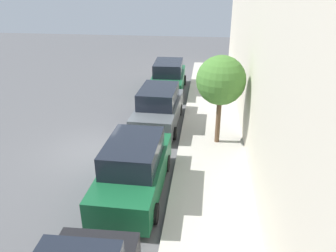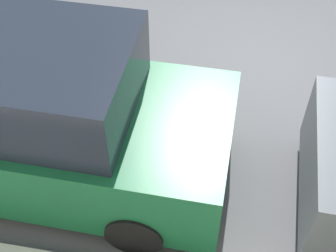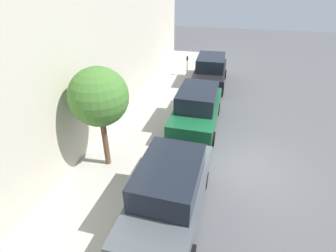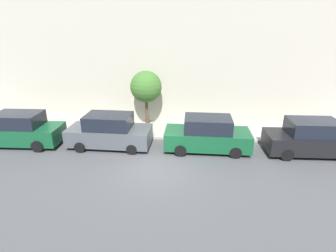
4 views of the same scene
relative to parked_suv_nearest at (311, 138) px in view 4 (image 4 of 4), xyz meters
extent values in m
plane|color=#515154|center=(-2.20, 8.28, -0.93)|extent=(60.00, 60.00, 0.00)
cube|color=#B2ADA3|center=(2.73, 8.28, -0.86)|extent=(2.86, 32.00, 0.15)
cube|color=beige|center=(5.16, 8.28, 4.82)|extent=(2.00, 32.00, 11.51)
cube|color=black|center=(0.00, 0.00, -0.23)|extent=(2.07, 4.84, 0.96)
cube|color=black|center=(0.00, 0.00, 0.65)|extent=(1.78, 2.64, 0.80)
cylinder|color=black|center=(-0.93, 1.49, -0.60)|extent=(0.22, 0.67, 0.67)
cylinder|color=black|center=(0.93, 1.49, -0.60)|extent=(0.22, 0.67, 0.67)
cylinder|color=black|center=(0.93, -1.49, -0.60)|extent=(0.22, 0.67, 0.67)
cube|color=#14512D|center=(0.06, 5.66, -0.23)|extent=(2.04, 4.83, 0.96)
cube|color=black|center=(0.06, 5.66, 0.65)|extent=(1.77, 2.63, 0.80)
cylinder|color=black|center=(-0.87, 7.15, -0.61)|extent=(0.22, 0.65, 0.65)
cylinder|color=black|center=(0.99, 7.15, -0.61)|extent=(0.22, 0.65, 0.65)
cylinder|color=black|center=(-0.87, 4.17, -0.61)|extent=(0.22, 0.65, 0.65)
cylinder|color=black|center=(0.99, 4.17, -0.61)|extent=(0.22, 0.65, 0.65)
cube|color=#4C5156|center=(0.08, 11.34, -0.23)|extent=(2.10, 4.86, 0.96)
cube|color=black|center=(0.08, 11.34, 0.65)|extent=(1.80, 2.65, 0.80)
cylinder|color=black|center=(-0.85, 12.83, -0.63)|extent=(0.22, 0.61, 0.61)
cylinder|color=black|center=(1.01, 12.83, -0.63)|extent=(0.22, 0.61, 0.61)
cylinder|color=black|center=(-0.85, 9.86, -0.63)|extent=(0.22, 0.61, 0.61)
cylinder|color=black|center=(1.01, 9.86, -0.63)|extent=(0.22, 0.61, 0.61)
cube|color=#14512D|center=(-0.06, 16.73, -0.23)|extent=(2.08, 4.85, 0.96)
cube|color=black|center=(-0.06, 16.73, 0.65)|extent=(1.79, 2.64, 0.80)
cylinder|color=black|center=(0.87, 18.22, -0.59)|extent=(0.22, 0.69, 0.69)
cylinder|color=black|center=(-0.99, 15.24, -0.59)|extent=(0.22, 0.69, 0.69)
cylinder|color=black|center=(0.87, 15.24, -0.59)|extent=(0.22, 0.69, 0.69)
cylinder|color=#ADADB2|center=(1.75, -1.14, -0.23)|extent=(0.07, 0.07, 1.11)
cube|color=#2D2D33|center=(1.75, -1.14, 0.47)|extent=(0.11, 0.15, 0.28)
cube|color=red|center=(1.75, -1.14, 0.63)|extent=(0.04, 0.09, 0.05)
cylinder|color=brown|center=(2.98, 9.58, 0.36)|extent=(0.21, 0.21, 2.28)
sphere|color=#42752D|center=(2.98, 9.58, 2.06)|extent=(2.07, 2.07, 2.07)
camera|label=1|loc=(2.35, -3.68, 6.01)|focal=35.00mm
camera|label=2|loc=(3.56, 7.97, 3.91)|focal=50.00mm
camera|label=3|loc=(-1.25, 16.98, 5.74)|focal=28.00mm
camera|label=4|loc=(-13.79, 6.81, 5.78)|focal=28.00mm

